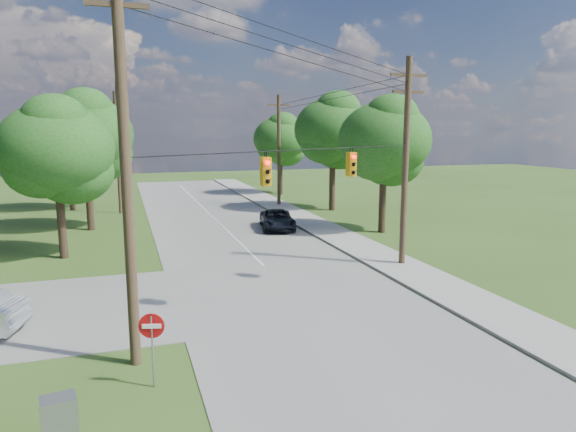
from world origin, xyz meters
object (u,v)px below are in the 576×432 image
object	(u,v)px
pole_north_w	(118,152)
pole_sw	(125,157)
car_main_north	(277,220)
do_not_enter_sign	(152,333)
control_cabinet	(60,425)
pole_ne	(406,160)
pole_north_e	(279,150)

from	to	relation	value
pole_north_w	pole_sw	bearing A→B (deg)	-89.23
pole_north_w	car_main_north	world-z (taller)	pole_north_w
pole_sw	car_main_north	bearing A→B (deg)	61.77
car_main_north	do_not_enter_sign	xyz separation A→B (m)	(-9.66, -20.44, 0.87)
pole_sw	car_main_north	world-z (taller)	pole_sw
control_cabinet	pole_sw	bearing A→B (deg)	57.90
control_cabinet	do_not_enter_sign	bearing A→B (deg)	39.09
pole_ne	pole_north_w	distance (m)	26.03
pole_north_w	do_not_enter_sign	size ratio (longest dim) A/B	4.72
pole_north_w	pole_north_e	bearing A→B (deg)	0.00
car_main_north	control_cabinet	xyz separation A→B (m)	(-11.77, -22.83, -0.04)
pole_north_w	control_cabinet	bearing A→B (deg)	-92.16
pole_ne	pole_north_w	bearing A→B (deg)	122.29
pole_north_e	control_cabinet	bearing A→B (deg)	-114.28
pole_north_e	do_not_enter_sign	distance (m)	34.04
pole_sw	pole_north_e	world-z (taller)	pole_sw
pole_north_w	car_main_north	size ratio (longest dim) A/B	2.08
pole_ne	pole_north_e	distance (m)	22.00
control_cabinet	pole_ne	bearing A→B (deg)	27.90
car_main_north	control_cabinet	distance (m)	25.69
pole_north_e	control_cabinet	distance (m)	37.16
pole_north_e	car_main_north	bearing A→B (deg)	-107.49
pole_north_e	pole_north_w	world-z (taller)	same
pole_north_w	do_not_enter_sign	xyz separation A→B (m)	(0.84, -31.23, -3.57)
do_not_enter_sign	pole_sw	bearing A→B (deg)	119.64
pole_north_e	do_not_enter_sign	bearing A→B (deg)	-112.70
pole_ne	control_cabinet	xyz separation A→B (m)	(-15.17, -11.62, -4.81)
pole_north_w	control_cabinet	size ratio (longest dim) A/B	7.57
pole_north_w	control_cabinet	world-z (taller)	pole_north_w
pole_sw	control_cabinet	distance (m)	7.07
car_main_north	do_not_enter_sign	distance (m)	22.63
pole_north_e	do_not_enter_sign	size ratio (longest dim) A/B	4.72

